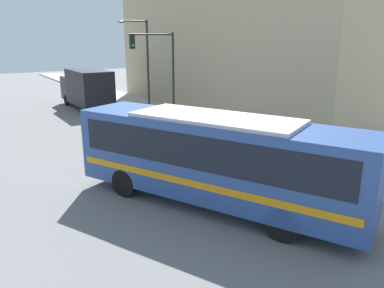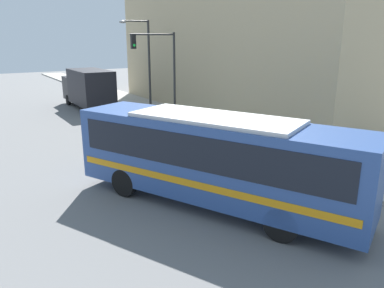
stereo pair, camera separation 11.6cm
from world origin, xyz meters
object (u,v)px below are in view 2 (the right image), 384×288
at_px(parking_meter, 202,117).
at_px(street_lamp, 145,58).
at_px(city_bus, 214,155).
at_px(pedestrian_near_corner, 282,132).
at_px(delivery_truck, 88,87).
at_px(traffic_light_pole, 161,62).
at_px(fire_hydrant, 246,138).

height_order(parking_meter, street_lamp, street_lamp).
height_order(city_bus, pedestrian_near_corner, city_bus).
relative_size(delivery_truck, traffic_light_pole, 1.23).
bearing_deg(city_bus, delivery_truck, 58.91).
relative_size(city_bus, delivery_truck, 1.43).
distance_m(fire_hydrant, traffic_light_pole, 8.80).
bearing_deg(pedestrian_near_corner, parking_meter, 103.10).
height_order(delivery_truck, pedestrian_near_corner, delivery_truck).
relative_size(city_bus, fire_hydrant, 12.93).
bearing_deg(fire_hydrant, parking_meter, 90.00).
xyz_separation_m(traffic_light_pole, pedestrian_near_corner, (2.20, -9.36, -3.24)).
distance_m(delivery_truck, fire_hydrant, 16.70).
bearing_deg(street_lamp, city_bus, -108.28).
relative_size(delivery_truck, street_lamp, 1.06).
xyz_separation_m(city_bus, fire_hydrant, (5.72, 5.02, -1.33)).
bearing_deg(delivery_truck, city_bus, -96.05).
height_order(delivery_truck, parking_meter, delivery_truck).
bearing_deg(delivery_truck, traffic_light_pole, -72.87).
bearing_deg(delivery_truck, pedestrian_near_corner, -74.90).
bearing_deg(pedestrian_near_corner, delivery_truck, 105.10).
bearing_deg(city_bus, traffic_light_pole, 44.56).
xyz_separation_m(parking_meter, pedestrian_near_corner, (1.31, -5.62, 0.00)).
bearing_deg(city_bus, street_lamp, 46.68).
relative_size(parking_meter, pedestrian_near_corner, 0.74).
height_order(traffic_light_pole, pedestrian_near_corner, traffic_light_pole).
distance_m(fire_hydrant, parking_meter, 4.24).
distance_m(street_lamp, pedestrian_near_corner, 13.95).
distance_m(delivery_truck, parking_meter, 12.58).
bearing_deg(parking_meter, city_bus, -121.76).
xyz_separation_m(traffic_light_pole, parking_meter, (0.90, -3.73, -3.24)).
height_order(fire_hydrant, traffic_light_pole, traffic_light_pole).
height_order(traffic_light_pole, parking_meter, traffic_light_pole).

